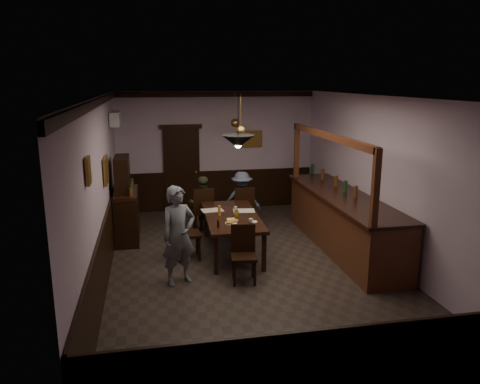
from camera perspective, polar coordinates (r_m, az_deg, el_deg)
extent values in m
cube|color=#2D2621|center=(8.55, 1.16, -9.04)|extent=(5.00, 8.00, 0.01)
cube|color=white|center=(7.90, 1.27, 11.52)|extent=(5.00, 8.00, 0.01)
cube|color=#BFA8C3|center=(11.97, -2.87, 4.99)|extent=(5.00, 0.01, 3.00)
cube|color=#BFA8C3|center=(4.45, 12.41, -10.38)|extent=(5.00, 0.01, 3.00)
cube|color=#BFA8C3|center=(7.96, -16.67, 0.05)|extent=(0.01, 8.00, 3.00)
cube|color=#BFA8C3|center=(8.95, 17.05, 1.48)|extent=(0.01, 8.00, 3.00)
cube|color=black|center=(8.97, -1.01, -3.02)|extent=(1.08, 2.23, 0.06)
cube|color=black|center=(8.09, -2.94, -7.74)|extent=(0.07, 0.07, 0.69)
cube|color=black|center=(8.21, 2.94, -7.40)|extent=(0.07, 0.07, 0.69)
cube|color=black|center=(10.01, -4.21, -3.53)|extent=(0.07, 0.07, 0.69)
cube|color=black|center=(10.11, 0.54, -3.32)|extent=(0.07, 0.07, 0.69)
cube|color=black|center=(10.29, -4.55, -2.33)|extent=(0.45, 0.45, 0.05)
cube|color=black|center=(10.02, -4.42, -1.07)|extent=(0.44, 0.05, 0.53)
cube|color=black|center=(10.55, -3.70, -3.30)|extent=(0.04, 0.04, 0.45)
cube|color=black|center=(10.50, -5.63, -3.41)|extent=(0.04, 0.04, 0.45)
cube|color=black|center=(10.21, -3.39, -3.87)|extent=(0.04, 0.04, 0.45)
cube|color=black|center=(10.16, -5.38, -3.99)|extent=(0.04, 0.04, 0.45)
cube|color=black|center=(10.39, 0.40, -2.15)|extent=(0.45, 0.45, 0.05)
cube|color=black|center=(10.13, 0.58, -0.92)|extent=(0.44, 0.06, 0.52)
cube|color=black|center=(10.65, 1.19, -3.12)|extent=(0.04, 0.04, 0.45)
cube|color=black|center=(10.60, -0.69, -3.20)|extent=(0.04, 0.04, 0.45)
cube|color=black|center=(10.32, 1.52, -3.67)|extent=(0.04, 0.04, 0.45)
cube|color=black|center=(10.27, -0.42, -3.76)|extent=(0.04, 0.04, 0.45)
cube|color=black|center=(7.76, 0.47, -7.93)|extent=(0.46, 0.46, 0.05)
cube|color=black|center=(7.84, 0.38, -5.64)|extent=(0.41, 0.09, 0.49)
cube|color=black|center=(7.68, -0.69, -10.00)|extent=(0.04, 0.04, 0.42)
cube|color=black|center=(7.70, 1.81, -9.94)|extent=(0.04, 0.04, 0.42)
cube|color=black|center=(7.99, -0.82, -9.05)|extent=(0.04, 0.04, 0.42)
cube|color=black|center=(8.01, 1.58, -8.99)|extent=(0.04, 0.04, 0.42)
cube|color=black|center=(8.78, -6.34, -5.12)|extent=(0.46, 0.46, 0.05)
cube|color=black|center=(8.68, -7.72, -3.39)|extent=(0.05, 0.45, 0.53)
cube|color=black|center=(8.72, -4.97, -6.99)|extent=(0.04, 0.04, 0.46)
cube|color=black|center=(9.05, -5.27, -6.19)|extent=(0.04, 0.04, 0.46)
cube|color=black|center=(8.68, -7.36, -7.14)|extent=(0.04, 0.04, 0.46)
cube|color=black|center=(9.02, -7.58, -6.33)|extent=(0.04, 0.04, 0.46)
imported|color=slate|center=(7.67, -7.50, -5.27)|extent=(0.71, 0.60, 1.64)
imported|color=#495432|center=(10.44, -4.65, -1.34)|extent=(0.64, 0.53, 1.21)
imported|color=slate|center=(10.54, 0.23, -0.94)|extent=(0.93, 0.70, 1.28)
cube|color=silver|center=(9.30, -3.41, -2.23)|extent=(0.45, 0.34, 0.01)
cube|color=silver|center=(9.25, 0.48, -2.30)|extent=(0.46, 0.36, 0.01)
cube|color=#DBDD51|center=(8.71, -1.11, -3.32)|extent=(0.16, 0.16, 0.00)
cylinder|color=white|center=(8.54, 1.63, -3.64)|extent=(0.15, 0.15, 0.01)
imported|color=white|center=(8.46, 1.34, -3.50)|extent=(0.08, 0.08, 0.07)
cylinder|color=white|center=(8.45, -1.09, -3.82)|extent=(0.22, 0.22, 0.01)
torus|color=#C68C47|center=(8.40, -1.26, -3.72)|extent=(0.13, 0.13, 0.04)
torus|color=#C68C47|center=(8.50, -0.64, -3.52)|extent=(0.13, 0.13, 0.04)
cylinder|color=yellow|center=(8.90, -0.39, -2.55)|extent=(0.07, 0.07, 0.12)
cylinder|color=#BF721E|center=(8.91, -2.54, -2.28)|extent=(0.06, 0.06, 0.20)
cylinder|color=silver|center=(9.02, -0.54, -2.23)|extent=(0.06, 0.06, 0.15)
cylinder|color=black|center=(8.22, -2.67, -3.88)|extent=(0.04, 0.04, 0.14)
cube|color=black|center=(10.07, -13.58, -3.00)|extent=(0.48, 1.33, 0.95)
cube|color=black|center=(9.94, -13.75, -0.11)|extent=(0.46, 1.28, 0.08)
cube|color=black|center=(9.86, -14.16, 2.03)|extent=(0.29, 0.86, 0.76)
cube|color=#462112|center=(9.45, 12.42, -3.70)|extent=(0.86, 4.03, 1.05)
cube|color=black|center=(9.30, 12.47, -0.49)|extent=(0.96, 4.12, 0.06)
cube|color=#462112|center=(8.95, 10.71, 6.74)|extent=(0.10, 3.93, 0.12)
cube|color=#462112|center=(7.33, 16.01, 0.39)|extent=(0.10, 0.10, 1.25)
cube|color=#462112|center=(10.82, 6.84, 4.95)|extent=(0.10, 0.10, 1.25)
cube|color=black|center=(11.90, -7.11, 2.65)|extent=(0.90, 0.06, 2.10)
cube|color=white|center=(10.67, -14.96, 8.64)|extent=(0.20, 0.85, 0.30)
cube|color=olive|center=(6.26, -18.02, 2.49)|extent=(0.04, 0.28, 0.36)
cube|color=olive|center=(8.69, -16.02, 2.55)|extent=(0.04, 0.62, 0.48)
cube|color=olive|center=(12.05, 1.41, 6.50)|extent=(0.55, 0.04, 0.42)
cylinder|color=black|center=(7.84, -0.23, 8.82)|extent=(0.02, 0.02, 0.73)
cone|color=black|center=(7.87, -0.23, 6.17)|extent=(0.56, 0.56, 0.22)
sphere|color=#FFD88C|center=(7.88, -0.23, 5.81)|extent=(0.12, 0.12, 0.12)
cylinder|color=#BF8C3F|center=(9.24, 0.09, 9.65)|extent=(0.02, 0.02, 0.70)
cone|color=#BF8C3F|center=(9.27, 0.09, 7.49)|extent=(0.20, 0.20, 0.22)
sphere|color=#FFD88C|center=(9.27, 0.08, 7.18)|extent=(0.12, 0.12, 0.12)
cylinder|color=#BF8C3F|center=(10.93, -0.61, 10.25)|extent=(0.02, 0.02, 0.70)
cone|color=#BF8C3F|center=(10.96, -0.61, 8.43)|extent=(0.20, 0.20, 0.22)
sphere|color=#FFD88C|center=(10.96, -0.61, 8.17)|extent=(0.12, 0.12, 0.12)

